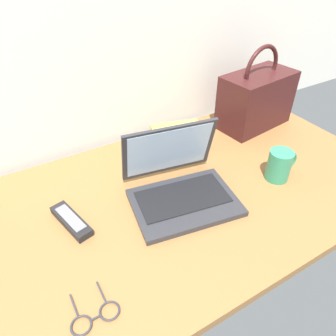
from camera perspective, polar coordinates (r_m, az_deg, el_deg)
desk at (r=0.98m, az=-1.50°, el=-6.79°), size 1.60×0.76×0.03m
laptop at (r=0.96m, az=1.99°, el=-2.88°), size 0.35×0.32×0.21m
coffee_mug at (r=1.09m, az=19.61°, el=0.52°), size 0.12×0.08×0.10m
remote_control_near at (r=0.94m, az=-17.15°, el=-9.10°), size 0.08×0.17×0.02m
eyeglasses at (r=0.77m, az=-13.09°, el=-24.74°), size 0.11×0.10×0.01m
handbag at (r=1.35m, az=15.67°, el=11.99°), size 0.32×0.19×0.33m
book_stack at (r=1.21m, az=1.81°, el=5.58°), size 0.22×0.19×0.07m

